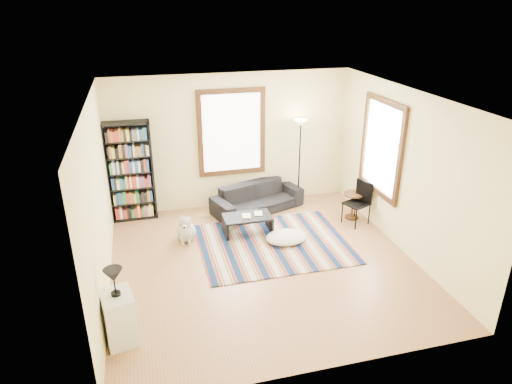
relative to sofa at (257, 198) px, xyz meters
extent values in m
cube|color=#A8714C|center=(-0.43, -2.05, -0.33)|extent=(5.00, 5.00, 0.10)
cube|color=white|center=(-0.43, -2.05, 2.57)|extent=(5.00, 5.00, 0.10)
cube|color=#F6E5A5|center=(-0.43, 0.50, 1.12)|extent=(5.00, 0.10, 2.80)
cube|color=#F6E5A5|center=(-0.43, -4.60, 1.12)|extent=(5.00, 0.10, 2.80)
cube|color=#F6E5A5|center=(-2.98, -2.05, 1.12)|extent=(0.10, 5.00, 2.80)
cube|color=#F6E5A5|center=(2.12, -2.05, 1.12)|extent=(0.10, 5.00, 2.80)
cube|color=white|center=(-0.43, 0.42, 1.32)|extent=(1.20, 0.06, 1.60)
cube|color=white|center=(2.04, -1.25, 1.32)|extent=(0.06, 1.20, 1.60)
cube|color=#0D2445|center=(-0.09, -1.48, -0.27)|extent=(2.66, 2.13, 0.02)
imported|color=black|center=(0.00, 0.00, 0.00)|extent=(1.33, 2.05, 0.56)
cube|color=black|center=(-2.51, 0.27, 0.72)|extent=(0.90, 0.30, 2.00)
cube|color=black|center=(-0.44, -0.95, -0.10)|extent=(0.91, 0.51, 0.36)
imported|color=beige|center=(-0.54, -0.95, 0.09)|extent=(0.19, 0.23, 0.02)
imported|color=beige|center=(-0.29, -0.90, 0.09)|extent=(0.18, 0.23, 0.02)
ellipsoid|color=silver|center=(0.16, -1.46, -0.18)|extent=(0.83, 0.67, 0.19)
cylinder|color=#422610|center=(1.77, -0.85, -0.01)|extent=(0.45, 0.45, 0.54)
cube|color=black|center=(1.72, -1.10, 0.15)|extent=(0.54, 0.53, 0.86)
cube|color=silver|center=(-2.73, -3.38, 0.07)|extent=(0.47, 0.56, 0.70)
camera|label=1|loc=(-2.23, -8.43, 3.87)|focal=32.00mm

